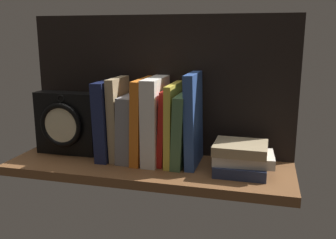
{
  "coord_description": "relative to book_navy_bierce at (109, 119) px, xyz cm",
  "views": [
    {
      "loc": [
        30.56,
        -94.16,
        35.42
      ],
      "look_at": [
        4.84,
        3.48,
        12.25
      ],
      "focal_mm": 39.95,
      "sensor_mm": 36.0,
      "label": 1
    }
  ],
  "objects": [
    {
      "name": "ground_plane",
      "position": [
        12.96,
        -3.48,
        -12.49
      ],
      "size": [
        79.21,
        25.18,
        2.5
      ],
      "primitive_type": "cube",
      "color": "brown"
    },
    {
      "name": "back_panel",
      "position": [
        12.96,
        8.51,
        9.18
      ],
      "size": [
        79.21,
        1.2,
        40.84
      ],
      "primitive_type": "cube",
      "color": "black",
      "rests_on": "ground_plane"
    },
    {
      "name": "book_navy_bierce",
      "position": [
        0.0,
        0.0,
        0.0
      ],
      "size": [
        4.11,
        14.84,
        22.57
      ],
      "primitive_type": "cube",
      "rotation": [
        0.0,
        -0.03,
        0.0
      ],
      "color": "#192147",
      "rests_on": "ground_plane"
    },
    {
      "name": "book_tan_shortstories",
      "position": [
        3.28,
        0.0,
        0.46
      ],
      "size": [
        3.01,
        12.49,
        23.47
      ],
      "primitive_type": "cube",
      "rotation": [
        0.0,
        -0.02,
        0.0
      ],
      "color": "tan",
      "rests_on": "ground_plane"
    },
    {
      "name": "book_gray_chess",
      "position": [
        6.88,
        0.0,
        -1.92
      ],
      "size": [
        4.87,
        14.3,
        18.78
      ],
      "primitive_type": "cube",
      "rotation": [
        0.0,
        0.04,
        0.0
      ],
      "color": "gray",
      "rests_on": "ground_plane"
    },
    {
      "name": "book_orange_pandolfini",
      "position": [
        10.53,
        0.0,
        0.43
      ],
      "size": [
        3.26,
        15.8,
        23.41
      ],
      "primitive_type": "cube",
      "rotation": [
        0.0,
        0.03,
        0.0
      ],
      "color": "orange",
      "rests_on": "ground_plane"
    },
    {
      "name": "book_white_catcher",
      "position": [
        14.18,
        0.0,
        0.63
      ],
      "size": [
        4.21,
        15.73,
        23.75
      ],
      "primitive_type": "cube",
      "rotation": [
        0.0,
        0.0,
        0.0
      ],
      "color": "silver",
      "rests_on": "ground_plane"
    },
    {
      "name": "book_red_requiem",
      "position": [
        17.37,
        0.0,
        -0.93
      ],
      "size": [
        2.63,
        12.93,
        20.68
      ],
      "primitive_type": "cube",
      "rotation": [
        0.0,
        0.05,
        0.0
      ],
      "color": "red",
      "rests_on": "ground_plane"
    },
    {
      "name": "book_yellow_seinlanguage",
      "position": [
        19.39,
        0.0,
        -0.09
      ],
      "size": [
        1.97,
        15.26,
        22.31
      ],
      "primitive_type": "cube",
      "rotation": [
        0.0,
        0.01,
        0.0
      ],
      "color": "gold",
      "rests_on": "ground_plane"
    },
    {
      "name": "book_green_romantic",
      "position": [
        22.0,
        0.0,
        -1.45
      ],
      "size": [
        3.53,
        15.82,
        19.68
      ],
      "primitive_type": "cube",
      "rotation": [
        0.0,
        0.04,
        0.0
      ],
      "color": "#476B44",
      "rests_on": "ground_plane"
    },
    {
      "name": "book_blue_modern",
      "position": [
        25.01,
        0.0,
        1.39
      ],
      "size": [
        3.39,
        14.48,
        25.34
      ],
      "primitive_type": "cube",
      "rotation": [
        0.0,
        -0.03,
        0.0
      ],
      "color": "#2D4C8E",
      "rests_on": "ground_plane"
    },
    {
      "name": "framed_clock",
      "position": [
        -13.57,
        -0.45,
        -1.9
      ],
      "size": [
        18.61,
        6.55,
        18.61
      ],
      "color": "black",
      "rests_on": "ground_plane"
    },
    {
      "name": "book_stack_side",
      "position": [
        38.5,
        -3.49,
        -7.31
      ],
      "size": [
        16.04,
        13.13,
        7.96
      ],
      "color": "#232D4C",
      "rests_on": "ground_plane"
    }
  ]
}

